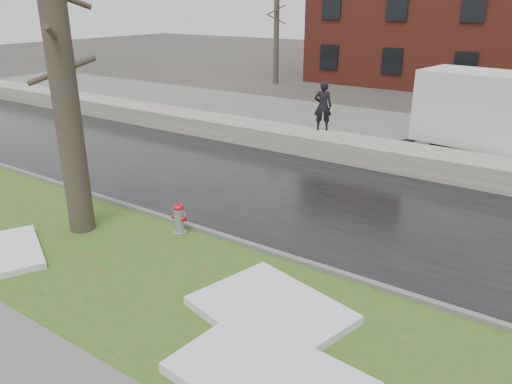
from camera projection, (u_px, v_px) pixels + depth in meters
The scene contains 14 objects.
ground at pixel (197, 257), 11.09m from camera, with size 120.00×120.00×0.00m, color #47423D.
verge at pixel (156, 280), 10.12m from camera, with size 60.00×4.50×0.04m, color #264918.
road at pixel (299, 196), 14.54m from camera, with size 60.00×7.00×0.03m, color black.
parking_lot at pixel (400, 135), 21.06m from camera, with size 60.00×9.00×0.03m, color slate.
curb at pixel (224, 237), 11.83m from camera, with size 60.00×0.15×0.14m, color slate.
snowbank at pixel (359, 151), 17.63m from camera, with size 60.00×1.60×0.75m, color #B2ADA3.
bg_tree_left at pixel (276, 33), 33.16m from camera, with size 1.40×1.62×6.50m.
bg_tree_center at pixel (385, 33), 33.04m from camera, with size 1.40×1.62×6.50m.
fire_hydrant at pixel (179, 217), 11.95m from camera, with size 0.40×0.35×0.81m.
tree at pixel (62, 74), 11.02m from camera, with size 1.38×1.59×7.47m.
worker at pixel (323, 106), 18.59m from camera, with size 0.66×0.44×1.82m, color black.
snow_patch_near at pixel (271, 310), 8.97m from camera, with size 2.60×2.00×0.16m, color silver.
snow_patch_far at pixel (1, 253), 11.01m from camera, with size 2.20×1.60×0.14m, color silver.
snow_patch_side at pixel (268, 378), 7.34m from camera, with size 2.80×1.80×0.18m, color silver.
Camera 1 is at (6.70, -7.33, 5.31)m, focal length 35.00 mm.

